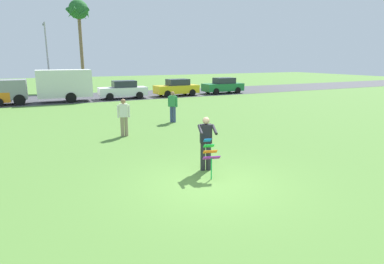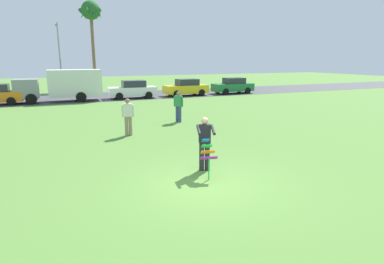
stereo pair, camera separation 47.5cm
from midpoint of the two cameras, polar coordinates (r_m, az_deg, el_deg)
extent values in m
plane|color=#568438|center=(9.43, 1.92, -9.02)|extent=(120.00, 120.00, 0.00)
cube|color=#424247|center=(31.74, -18.46, 5.80)|extent=(120.00, 8.00, 0.01)
cylinder|color=#26262B|center=(10.37, 1.60, -4.33)|extent=(0.16, 0.16, 0.90)
cylinder|color=#26262B|center=(10.34, 0.62, -4.37)|extent=(0.16, 0.16, 0.90)
cube|color=black|center=(10.16, 1.13, -0.30)|extent=(0.41, 0.32, 0.60)
sphere|color=tan|center=(10.07, 1.14, 2.03)|extent=(0.22, 0.22, 0.22)
cylinder|color=black|center=(9.92, 2.61, 0.45)|extent=(0.27, 0.58, 0.24)
cylinder|color=black|center=(9.85, 0.10, 0.37)|extent=(0.27, 0.58, 0.24)
cube|color=blue|center=(9.84, 1.37, -1.45)|extent=(0.25, 0.19, 0.12)
cube|color=green|center=(9.72, 1.58, -2.46)|extent=(0.34, 0.21, 0.12)
cube|color=orange|center=(9.60, 1.80, -3.49)|extent=(0.44, 0.24, 0.12)
cube|color=purple|center=(9.49, 2.02, -4.55)|extent=(0.53, 0.26, 0.12)
cylinder|color=green|center=(9.60, 2.01, -6.46)|extent=(0.04, 0.04, 0.67)
cylinder|color=black|center=(29.96, -31.03, 4.86)|extent=(0.64, 0.23, 0.64)
cube|color=gray|center=(29.09, -29.27, 6.57)|extent=(1.85, 1.94, 1.50)
cube|color=silver|center=(29.00, -22.00, 7.95)|extent=(4.25, 2.10, 2.20)
cylinder|color=black|center=(28.22, -28.53, 4.97)|extent=(0.85, 0.30, 0.84)
cylinder|color=black|center=(30.04, -28.32, 5.37)|extent=(0.85, 0.30, 0.84)
cylinder|color=black|center=(28.20, -21.00, 5.67)|extent=(0.85, 0.30, 0.84)
cylinder|color=black|center=(30.03, -21.24, 6.03)|extent=(0.85, 0.30, 0.84)
cube|color=white|center=(29.83, -12.54, 6.97)|extent=(4.26, 1.85, 0.76)
cube|color=#282D38|center=(29.80, -12.32, 8.26)|extent=(2.07, 1.47, 0.60)
cylinder|color=black|center=(28.84, -14.73, 6.03)|extent=(0.65, 0.24, 0.64)
cylinder|color=black|center=(30.43, -15.24, 6.33)|extent=(0.65, 0.24, 0.64)
cylinder|color=black|center=(29.37, -9.69, 6.38)|extent=(0.65, 0.24, 0.64)
cylinder|color=black|center=(30.93, -10.44, 6.67)|extent=(0.65, 0.24, 0.64)
cube|color=yellow|center=(31.45, -3.20, 7.54)|extent=(4.26, 1.84, 0.76)
cube|color=#282D38|center=(31.46, -2.96, 8.75)|extent=(2.06, 1.46, 0.60)
cylinder|color=black|center=(30.22, -4.80, 6.69)|extent=(0.65, 0.24, 0.64)
cylinder|color=black|center=(31.71, -5.96, 6.95)|extent=(0.65, 0.24, 0.64)
cylinder|color=black|center=(31.33, -0.39, 6.95)|extent=(0.65, 0.24, 0.64)
cylinder|color=black|center=(32.76, -1.71, 7.20)|extent=(0.65, 0.24, 0.64)
cube|color=#1E7238|center=(33.80, 5.04, 7.88)|extent=(4.23, 1.78, 0.76)
cube|color=#282D38|center=(33.83, 5.28, 9.00)|extent=(2.04, 1.43, 0.60)
cylinder|color=black|center=(32.47, 3.82, 7.13)|extent=(0.64, 0.23, 0.64)
cylinder|color=black|center=(33.86, 2.42, 7.38)|extent=(0.64, 0.23, 0.64)
cylinder|color=black|center=(33.87, 7.64, 7.28)|extent=(0.64, 0.23, 0.64)
cylinder|color=black|center=(35.21, 6.15, 7.52)|extent=(0.64, 0.23, 0.64)
cylinder|color=brown|center=(39.99, -19.22, 13.26)|extent=(0.36, 0.36, 8.63)
sphere|color=#236028|center=(40.33, -19.71, 19.67)|extent=(2.10, 2.10, 2.10)
cone|color=#236028|center=(40.40, -18.25, 19.11)|extent=(0.44, 1.56, 1.28)
cone|color=#236028|center=(41.20, -19.39, 18.90)|extent=(1.62, 0.90, 1.28)
cone|color=#236028|center=(40.74, -20.89, 18.87)|extent=(1.27, 1.52, 1.28)
cone|color=#236028|center=(39.63, -20.73, 19.07)|extent=(1.27, 1.52, 1.28)
cone|color=#236028|center=(39.42, -19.05, 19.23)|extent=(1.62, 0.90, 1.28)
cylinder|color=#9E9EA3|center=(36.00, -24.43, 11.67)|extent=(0.16, 0.16, 7.00)
cylinder|color=#9E9EA3|center=(36.86, -24.97, 16.93)|extent=(0.10, 1.40, 0.10)
cube|color=#4C4C51|center=(37.50, -25.00, 16.78)|extent=(0.24, 0.44, 0.16)
cylinder|color=gray|center=(15.26, -13.05, 0.92)|extent=(0.16, 0.16, 0.90)
cylinder|color=gray|center=(15.26, -12.38, 0.95)|extent=(0.16, 0.16, 0.90)
cube|color=silver|center=(15.13, -12.86, 3.72)|extent=(0.39, 0.28, 0.60)
sphere|color=#9E7051|center=(15.07, -12.94, 5.29)|extent=(0.22, 0.22, 0.22)
cylinder|color=silver|center=(15.13, -13.76, 3.53)|extent=(0.09, 0.09, 0.58)
cylinder|color=silver|center=(15.14, -11.94, 3.64)|extent=(0.09, 0.09, 0.58)
cylinder|color=#384772|center=(18.28, -4.39, 3.14)|extent=(0.16, 0.16, 0.90)
cylinder|color=#384772|center=(18.20, -3.87, 3.11)|extent=(0.16, 0.16, 0.90)
cube|color=#338C4C|center=(18.13, -4.17, 5.46)|extent=(0.41, 0.41, 0.60)
sphere|color=#9E7051|center=(18.08, -4.19, 6.78)|extent=(0.22, 0.22, 0.22)
cylinder|color=#338C4C|center=(18.23, -4.86, 5.38)|extent=(0.09, 0.09, 0.58)
cylinder|color=#338C4C|center=(18.04, -3.47, 5.32)|extent=(0.09, 0.09, 0.58)
camera|label=1|loc=(0.24, -91.23, -0.28)|focal=30.28mm
camera|label=2|loc=(0.24, 88.77, 0.28)|focal=30.28mm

